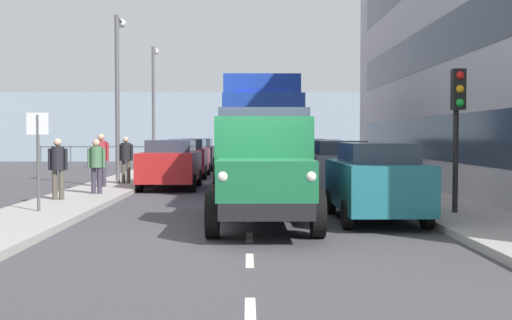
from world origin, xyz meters
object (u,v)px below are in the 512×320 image
at_px(car_navy_kerbside_2, 319,160).
at_px(car_silver_kerbside_3, 306,156).
at_px(car_black_oppositeside_2, 197,154).
at_px(car_teal_kerbside_near, 375,180).
at_px(car_grey_kerbside_1, 338,167).
at_px(traffic_light_near, 458,109).
at_px(lamp_post_far, 154,96).
at_px(pedestrian_couple_a, 58,164).
at_px(lorry_cargo_blue, 261,130).
at_px(lamp_post_promenade, 118,83).
at_px(pedestrian_with_bag, 96,162).
at_px(pedestrian_by_lamp, 101,155).
at_px(car_maroon_oppositeside_1, 187,157).
at_px(truck_vintage_green, 264,170).
at_px(pedestrian_in_dark_coat, 126,156).
at_px(street_sign, 38,144).
at_px(car_red_oppositeside_0, 171,163).

bearing_deg(car_navy_kerbside_2, car_silver_kerbside_3, -90.00).
bearing_deg(car_black_oppositeside_2, car_teal_kerbside_near, 104.92).
distance_m(car_grey_kerbside_1, traffic_light_near, 6.23).
bearing_deg(lamp_post_far, car_teal_kerbside_near, 111.49).
xyz_separation_m(car_silver_kerbside_3, pedestrian_couple_a, (7.92, 13.63, 0.23)).
bearing_deg(lorry_cargo_blue, car_grey_kerbside_1, 131.95).
distance_m(traffic_light_near, lamp_post_promenade, 13.24).
bearing_deg(car_teal_kerbside_near, car_black_oppositeside_2, -75.08).
distance_m(car_teal_kerbside_near, traffic_light_near, 2.45).
bearing_deg(lamp_post_far, lorry_cargo_blue, 115.96).
relative_size(lorry_cargo_blue, lamp_post_far, 1.30).
distance_m(car_black_oppositeside_2, pedestrian_with_bag, 15.72).
bearing_deg(car_grey_kerbside_1, pedestrian_by_lamp, -13.32).
relative_size(car_maroon_oppositeside_1, pedestrian_couple_a, 2.67).
xyz_separation_m(truck_vintage_green, pedestrian_in_dark_coat, (4.74, -10.30, -0.03)).
bearing_deg(car_navy_kerbside_2, traffic_light_near, 99.53).
bearing_deg(pedestrian_by_lamp, lamp_post_far, -90.43).
xyz_separation_m(car_black_oppositeside_2, pedestrian_with_bag, (1.77, 15.62, 0.20)).
xyz_separation_m(lamp_post_promenade, street_sign, (0.09, 8.75, -2.11)).
xyz_separation_m(car_black_oppositeside_2, street_sign, (2.07, 20.02, 0.79)).
xyz_separation_m(lorry_cargo_blue, car_grey_kerbside_1, (-2.34, 2.60, -1.18)).
height_order(car_teal_kerbside_near, pedestrian_with_bag, pedestrian_with_bag).
distance_m(car_teal_kerbside_near, pedestrian_by_lamp, 10.97).
height_order(lorry_cargo_blue, pedestrian_in_dark_coat, lorry_cargo_blue).
relative_size(pedestrian_with_bag, traffic_light_near, 0.51).
relative_size(car_navy_kerbside_2, pedestrian_couple_a, 2.55).
distance_m(car_teal_kerbside_near, street_sign, 7.66).
bearing_deg(car_red_oppositeside_0, street_sign, 75.59).
bearing_deg(car_silver_kerbside_3, car_red_oppositeside_0, 56.15).
xyz_separation_m(car_teal_kerbside_near, traffic_light_near, (-1.87, -0.20, 1.58)).
distance_m(car_grey_kerbside_1, pedestrian_in_dark_coat, 7.95).
height_order(car_maroon_oppositeside_1, lamp_post_promenade, lamp_post_promenade).
height_order(car_maroon_oppositeside_1, lamp_post_far, lamp_post_far).
height_order(car_grey_kerbside_1, traffic_light_near, traffic_light_near).
distance_m(truck_vintage_green, lorry_cargo_blue, 9.59).
bearing_deg(car_grey_kerbside_1, traffic_light_near, 108.05).
height_order(lorry_cargo_blue, traffic_light_near, lorry_cargo_blue).
height_order(car_black_oppositeside_2, pedestrian_couple_a, pedestrian_couple_a).
relative_size(car_grey_kerbside_1, car_red_oppositeside_0, 1.03).
bearing_deg(car_silver_kerbside_3, car_navy_kerbside_2, 90.00).
relative_size(pedestrian_by_lamp, traffic_light_near, 0.56).
bearing_deg(lamp_post_promenade, car_navy_kerbside_2, -166.11).
xyz_separation_m(car_navy_kerbside_2, car_maroon_oppositeside_1, (5.52, -3.67, 0.00)).
distance_m(truck_vintage_green, car_black_oppositeside_2, 21.96).
relative_size(car_black_oppositeside_2, street_sign, 1.84).
height_order(car_navy_kerbside_2, pedestrian_in_dark_coat, pedestrian_in_dark_coat).
xyz_separation_m(pedestrian_by_lamp, lamp_post_far, (-0.09, -11.71, 2.71)).
bearing_deg(pedestrian_with_bag, car_teal_kerbside_near, 145.03).
relative_size(truck_vintage_green, car_silver_kerbside_3, 1.46).
relative_size(truck_vintage_green, pedestrian_by_lamp, 3.15).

